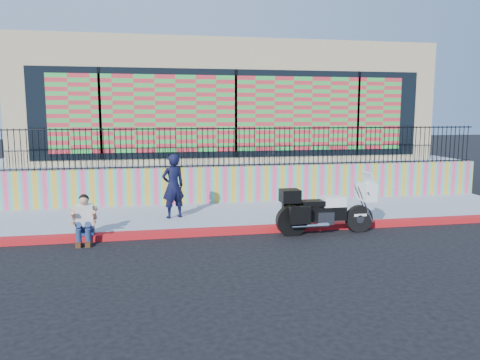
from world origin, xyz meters
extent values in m
plane|color=black|center=(0.00, 0.00, 0.00)|extent=(90.00, 90.00, 0.00)
cube|color=#B40C25|center=(0.00, 0.00, 0.07)|extent=(16.00, 0.30, 0.15)
cube|color=#868EA1|center=(0.00, 1.65, 0.07)|extent=(16.00, 3.00, 0.15)
cube|color=#FF4375|center=(0.00, 3.25, 0.70)|extent=(16.00, 0.20, 1.10)
cube|color=#868EA1|center=(0.00, 8.35, 0.62)|extent=(16.00, 10.00, 1.25)
cube|color=tan|center=(0.00, 8.15, 3.25)|extent=(14.00, 8.00, 4.00)
cube|color=black|center=(0.00, 4.13, 2.85)|extent=(12.60, 0.04, 2.80)
cube|color=red|center=(0.00, 4.10, 2.85)|extent=(11.48, 0.02, 2.40)
cylinder|color=black|center=(2.21, -0.42, 0.33)|extent=(0.66, 0.14, 0.66)
cylinder|color=black|center=(0.50, -0.42, 0.33)|extent=(0.66, 0.14, 0.66)
cube|color=black|center=(1.35, -0.42, 0.50)|extent=(0.95, 0.28, 0.34)
cube|color=silver|center=(1.30, -0.42, 0.40)|extent=(0.40, 0.34, 0.30)
cube|color=white|center=(1.53, -0.42, 0.78)|extent=(0.55, 0.32, 0.24)
cube|color=black|center=(1.00, -0.42, 0.76)|extent=(0.55, 0.34, 0.12)
cube|color=white|center=(2.39, -0.42, 0.98)|extent=(0.30, 0.52, 0.42)
cube|color=silver|center=(2.43, -0.42, 1.30)|extent=(0.18, 0.46, 0.34)
cube|color=black|center=(0.45, -0.42, 0.95)|extent=(0.44, 0.42, 0.30)
cube|color=black|center=(0.60, -0.72, 0.55)|extent=(0.48, 0.18, 0.40)
cube|color=black|center=(0.60, -0.12, 0.55)|extent=(0.48, 0.18, 0.40)
cube|color=white|center=(2.21, -0.42, 0.43)|extent=(0.32, 0.16, 0.06)
imported|color=black|center=(-2.17, 1.35, 0.99)|extent=(0.71, 0.59, 1.68)
cube|color=navy|center=(-4.22, -0.02, 0.24)|extent=(0.36, 0.28, 0.18)
cube|color=silver|center=(-4.22, -0.06, 0.59)|extent=(0.38, 0.27, 0.54)
sphere|color=tan|center=(-4.22, -0.10, 0.95)|extent=(0.21, 0.21, 0.21)
cube|color=#472814|center=(-4.32, -0.46, 0.05)|extent=(0.11, 0.26, 0.10)
cube|color=#472814|center=(-4.12, -0.46, 0.05)|extent=(0.11, 0.26, 0.10)
camera|label=1|loc=(-2.74, -10.77, 2.87)|focal=35.00mm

